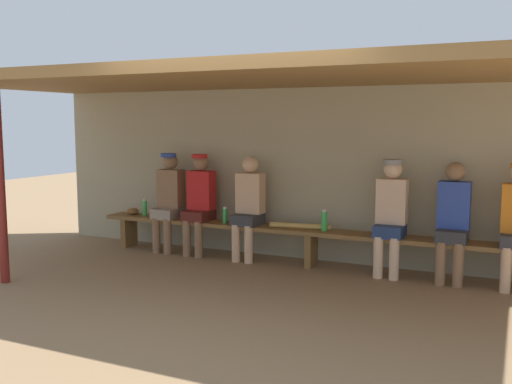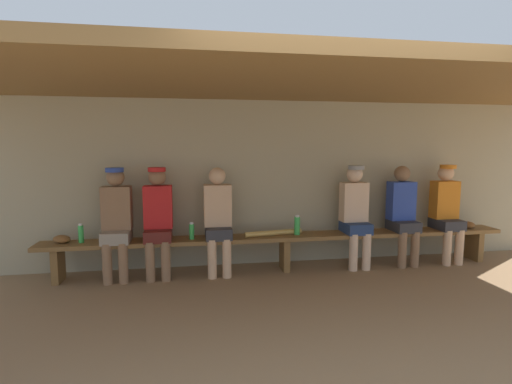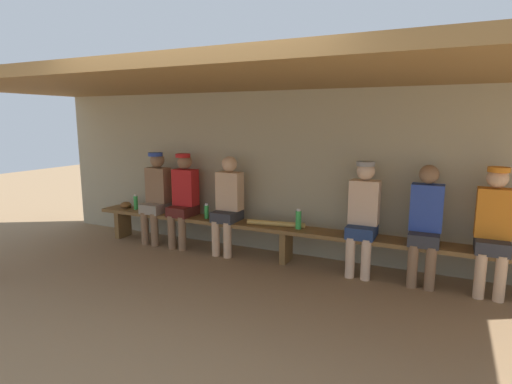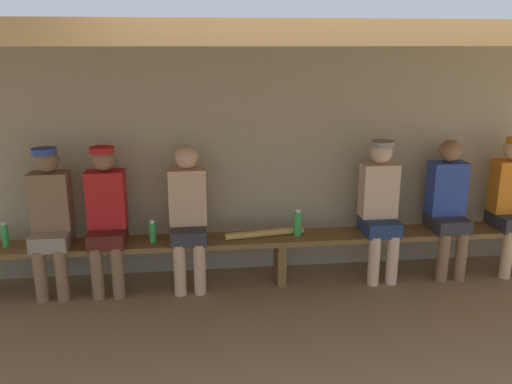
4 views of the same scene
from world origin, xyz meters
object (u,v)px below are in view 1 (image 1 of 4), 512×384
Objects in this scene: support_post at (0,184)px; player_shirtless_tan at (391,212)px; baseball_bat at (300,226)px; water_bottle_blue at (225,215)px; water_bottle_green at (324,221)px; bench at (311,235)px; player_leftmost at (169,197)px; baseball_glove_worn at (133,211)px; player_in_white at (248,204)px; water_bottle_orange at (145,208)px; player_with_sunglasses at (199,199)px; player_in_red at (453,217)px.

support_post reaches higher than player_shirtless_tan.
support_post reaches higher than baseball_bat.
water_bottle_green reaches higher than water_bottle_blue.
bench is (2.84, 2.10, -0.71)m from support_post.
player_leftmost is 5.60× the size of baseball_glove_worn.
water_bottle_blue is (-2.14, -0.03, -0.19)m from player_shirtless_tan.
player_in_white is 5.81× the size of water_bottle_orange.
baseball_glove_worn is at bearing 179.17° from water_bottle_green.
water_bottle_blue is at bearing 172.49° from baseball_bat.
bench is at bearing -0.13° from player_with_sunglasses.
baseball_glove_worn is (-1.52, 0.06, -0.05)m from water_bottle_blue.
player_shirtless_tan is 1.13m from baseball_bat.
player_in_red is (3.22, -0.00, -0.02)m from player_with_sunglasses.
bench is 28.51× the size of water_bottle_blue.
support_post reaches higher than player_in_red.
player_shirtless_tan is at bearing 0.00° from player_leftmost.
water_bottle_blue is at bearing -1.69° from water_bottle_orange.
support_post is 4.97m from player_in_red.
bench is 0.92m from player_in_white.
player_with_sunglasses is 1.00× the size of player_leftmost.
water_bottle_blue is 1.35m from water_bottle_green.
baseball_glove_worn is at bearing 179.52° from player_in_red.
player_in_white reaches higher than water_bottle_orange.
water_bottle_orange is at bearing 179.69° from bench.
support_post reaches higher than player_in_white.
baseball_bat is (2.56, -0.04, -0.01)m from baseball_glove_worn.
player_with_sunglasses is (-0.73, 0.00, 0.02)m from player_in_white.
support_post is 9.17× the size of baseball_glove_worn.
player_with_sunglasses is at bearing -137.67° from baseball_glove_worn.
player_in_red reaches higher than water_bottle_orange.
player_in_white is (1.99, 2.10, -0.37)m from support_post.
bench is 2.49m from water_bottle_orange.
bench is 2.10m from player_leftmost.
player_leftmost is at bearing 178.18° from water_bottle_blue.
player_shirtless_tan reaches higher than water_bottle_green.
player_leftmost is 5.85× the size of water_bottle_orange.
baseball_bat is (-0.15, -0.00, 0.11)m from bench.
support_post is at bearing -154.87° from player_in_red.
player_shirtless_tan is at bearing -136.41° from baseball_glove_worn.
water_bottle_orange is 0.24m from baseball_glove_worn.
player_in_red is at bearing -0.04° from player_shirtless_tan.
baseball_glove_worn is at bearing 179.44° from player_shirtless_tan.
water_bottle_orange is at bearing 170.79° from baseball_bat.
support_post is at bearing 130.44° from baseball_glove_worn.
player_shirtless_tan is 3.03m from player_leftmost.
support_post is 10.45× the size of water_bottle_blue.
player_shirtless_tan is at bearing 0.42° from water_bottle_green.
water_bottle_orange is (-2.48, 0.01, 0.18)m from bench.
water_bottle_blue is at bearing -179.25° from player_shirtless_tan.
player_in_red reaches higher than baseball_bat.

